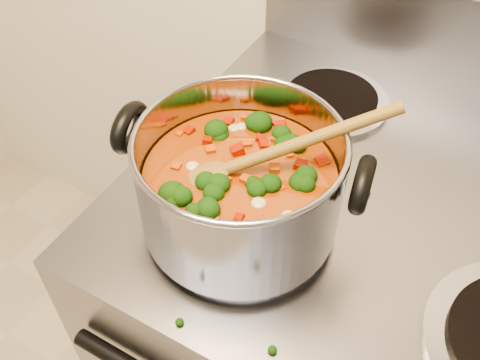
# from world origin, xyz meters

# --- Properties ---
(electric_range) EXTENTS (0.78, 0.71, 1.08)m
(electric_range) POSITION_xyz_m (0.02, 1.16, 0.47)
(electric_range) COLOR gray
(electric_range) RESTS_ON ground
(stockpot) EXTENTS (0.32, 0.26, 0.16)m
(stockpot) POSITION_xyz_m (-0.17, 1.00, 1.00)
(stockpot) COLOR #929299
(stockpot) RESTS_ON electric_range
(wooden_spoon) EXTENTS (0.23, 0.19, 0.11)m
(wooden_spoon) POSITION_xyz_m (-0.15, 1.01, 1.04)
(wooden_spoon) COLOR olive
(wooden_spoon) RESTS_ON stockpot
(cooktop_crumbs) EXTENTS (0.11, 0.30, 0.01)m
(cooktop_crumbs) POSITION_xyz_m (-0.30, 1.04, 0.92)
(cooktop_crumbs) COLOR black
(cooktop_crumbs) RESTS_ON electric_range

